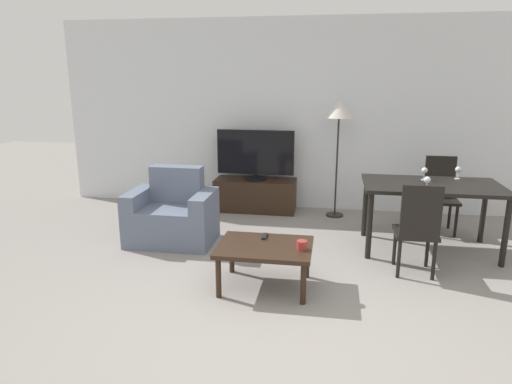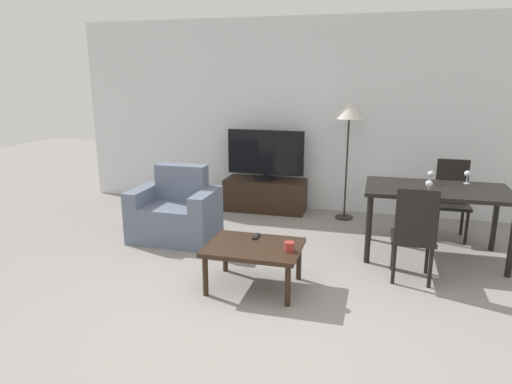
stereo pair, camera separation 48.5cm
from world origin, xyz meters
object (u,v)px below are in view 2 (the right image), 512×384
(wine_glass_left, at_px, (467,175))
(coffee_table, at_px, (254,250))
(floor_lamp, at_px, (349,115))
(wine_glass_right, at_px, (429,185))
(tv_stand, at_px, (265,195))
(remote_primary, at_px, (256,236))
(cup_white_near, at_px, (289,247))
(dining_chair_far, at_px, (451,196))
(dining_chair_near, at_px, (414,232))
(dining_table, at_px, (437,196))
(tv, at_px, (265,155))
(wine_glass_center, at_px, (431,175))
(armchair, at_px, (176,214))

(wine_glass_left, bearing_deg, coffee_table, -142.64)
(floor_lamp, relative_size, wine_glass_right, 10.93)
(tv_stand, relative_size, remote_primary, 7.72)
(tv_stand, distance_m, coffee_table, 2.49)
(cup_white_near, relative_size, wine_glass_left, 0.64)
(dining_chair_far, xyz_separation_m, cup_white_near, (-1.59, -2.02, -0.05))
(wine_glass_right, bearing_deg, floor_lamp, 122.18)
(coffee_table, bearing_deg, tv_stand, 101.62)
(dining_chair_near, relative_size, floor_lamp, 0.59)
(dining_table, distance_m, floor_lamp, 1.69)
(dining_table, relative_size, remote_primary, 9.79)
(tv_stand, xyz_separation_m, coffee_table, (0.50, -2.44, 0.13))
(tv, xyz_separation_m, wine_glass_center, (2.11, -1.03, 0.05))
(tv, height_order, wine_glass_center, tv)
(wine_glass_center, xyz_separation_m, wine_glass_right, (-0.06, -0.49, 0.00))
(dining_chair_far, distance_m, remote_primary, 2.63)
(armchair, height_order, floor_lamp, floor_lamp)
(tv_stand, bearing_deg, floor_lamp, -4.12)
(tv_stand, relative_size, dining_table, 0.79)
(coffee_table, height_order, dining_chair_near, dining_chair_near)
(wine_glass_right, bearing_deg, coffee_table, -149.32)
(tv_stand, distance_m, cup_white_near, 2.64)
(tv, relative_size, cup_white_near, 11.69)
(armchair, xyz_separation_m, tv, (0.75, 1.42, 0.51))
(tv, bearing_deg, dining_chair_near, -45.46)
(floor_lamp, height_order, wine_glass_right, floor_lamp)
(floor_lamp, bearing_deg, wine_glass_left, -31.58)
(tv, relative_size, wine_glass_right, 7.53)
(coffee_table, relative_size, wine_glass_right, 5.86)
(dining_chair_near, relative_size, wine_glass_left, 6.41)
(wine_glass_left, xyz_separation_m, wine_glass_right, (-0.45, -0.61, 0.00))
(wine_glass_right, bearing_deg, wine_glass_left, 53.46)
(dining_chair_near, xyz_separation_m, floor_lamp, (-0.77, 1.86, 0.90))
(armchair, relative_size, wine_glass_left, 6.74)
(remote_primary, bearing_deg, armchair, 146.40)
(tv, height_order, remote_primary, tv)
(floor_lamp, height_order, remote_primary, floor_lamp)
(tv_stand, height_order, floor_lamp, floor_lamp)
(cup_white_near, xyz_separation_m, wine_glass_center, (1.27, 1.46, 0.41))
(dining_chair_far, bearing_deg, tv_stand, 169.00)
(floor_lamp, bearing_deg, tv, 176.00)
(armchair, distance_m, floor_lamp, 2.56)
(dining_table, relative_size, wine_glass_left, 10.06)
(armchair, xyz_separation_m, dining_chair_far, (3.17, 0.95, 0.19))
(tv_stand, bearing_deg, wine_glass_right, -36.59)
(coffee_table, height_order, cup_white_near, cup_white_near)
(coffee_table, xyz_separation_m, dining_chair_far, (1.93, 1.96, 0.14))
(cup_white_near, bearing_deg, remote_primary, 145.25)
(floor_lamp, bearing_deg, cup_white_near, -97.15)
(coffee_table, relative_size, dining_chair_near, 0.91)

